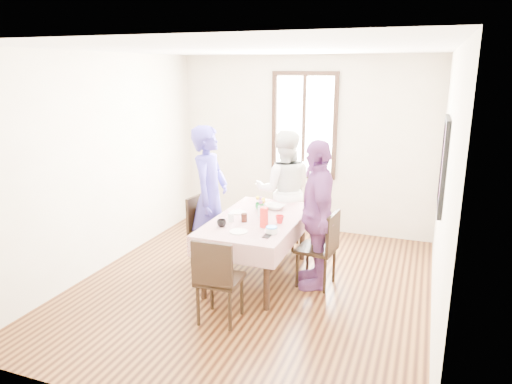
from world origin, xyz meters
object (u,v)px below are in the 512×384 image
dining_table (257,248)px  person_left (210,197)px  person_right (316,215)px  chair_right (316,249)px  chair_near (220,279)px  chair_left (209,231)px  person_far (284,190)px  chair_far (284,216)px

dining_table → person_left: 0.90m
dining_table → person_right: bearing=4.0°
person_left → person_right: (1.40, -0.10, -0.04)m
chair_right → chair_near: bearing=153.8°
chair_left → person_far: person_far is taller
chair_left → chair_right: same height
chair_left → person_far: (0.72, 0.92, 0.39)m
chair_right → person_left: 1.50m
dining_table → person_right: (0.70, 0.05, 0.50)m
chair_near → chair_right: bearing=55.3°
dining_table → person_left: person_left is taller
chair_right → chair_near: 1.34m
chair_left → chair_near: 1.43m
person_right → chair_left: bearing=-114.8°
person_left → person_far: bearing=-41.5°
dining_table → chair_near: 1.09m
chair_left → chair_near: size_ratio=1.00×
chair_left → chair_far: (0.72, 0.94, 0.00)m
chair_far → person_left: (-0.70, -0.94, 0.46)m
chair_near → dining_table: bearing=87.7°
chair_near → person_left: bearing=117.3°
chair_left → person_left: bearing=98.0°
person_right → chair_right: bearing=69.2°
chair_far → chair_near: (0.00, -2.17, 0.00)m
chair_left → chair_right: (1.44, -0.10, 0.00)m
chair_near → person_left: (-0.70, 1.23, 0.46)m
chair_near → person_right: person_right is taller
chair_left → person_far: 1.23m
chair_right → person_far: size_ratio=0.54×
chair_left → person_left: (0.02, 0.00, 0.46)m
chair_right → chair_far: 1.26m
chair_far → person_far: person_far is taller
dining_table → person_right: 0.86m
chair_left → person_right: bearing=94.1°
chair_far → person_right: 1.32m
chair_far → person_left: bearing=48.9°
dining_table → chair_far: chair_far is taller
chair_far → chair_near: size_ratio=1.00×
dining_table → person_far: 1.17m
chair_far → chair_near: same height
chair_left → person_right: 1.49m
chair_near → person_left: size_ratio=0.50×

